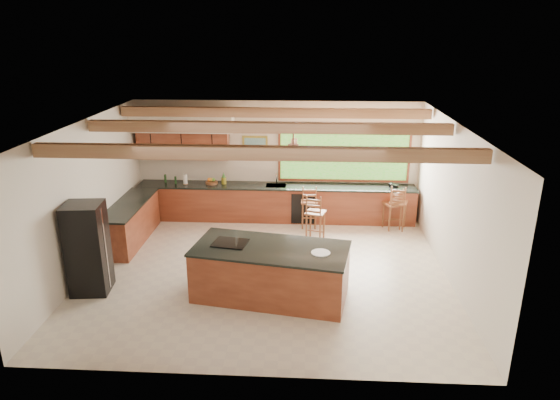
{
  "coord_description": "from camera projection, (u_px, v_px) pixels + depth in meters",
  "views": [
    {
      "loc": [
        0.78,
        -9.11,
        4.69
      ],
      "look_at": [
        0.22,
        0.8,
        1.26
      ],
      "focal_mm": 32.0,
      "sensor_mm": 36.0,
      "label": 1
    }
  ],
  "objects": [
    {
      "name": "bar_stool_c",
      "position": [
        399.0,
        204.0,
        12.04
      ],
      "size": [
        0.51,
        0.51,
        1.14
      ],
      "rotation": [
        0.0,
        0.0,
        -0.3
      ],
      "color": "brown",
      "rests_on": "ground"
    },
    {
      "name": "bar_stool_b",
      "position": [
        309.0,
        203.0,
        12.16
      ],
      "size": [
        0.4,
        0.4,
        1.11
      ],
      "rotation": [
        0.0,
        0.0,
        -0.0
      ],
      "color": "brown",
      "rests_on": "ground"
    },
    {
      "name": "bar_stool_a",
      "position": [
        316.0,
        214.0,
        11.34
      ],
      "size": [
        0.52,
        0.52,
        1.16
      ],
      "rotation": [
        0.0,
        0.0,
        -0.3
      ],
      "color": "brown",
      "rests_on": "ground"
    },
    {
      "name": "counter_run",
      "position": [
        242.0,
        207.0,
        12.44
      ],
      "size": [
        7.12,
        3.1,
        1.22
      ],
      "color": "brown",
      "rests_on": "ground"
    },
    {
      "name": "refrigerator",
      "position": [
        88.0,
        248.0,
        9.15
      ],
      "size": [
        0.74,
        0.72,
        1.73
      ],
      "rotation": [
        0.0,
        0.0,
        0.1
      ],
      "color": "black",
      "rests_on": "ground"
    },
    {
      "name": "ground",
      "position": [
        267.0,
        271.0,
        10.17
      ],
      "size": [
        7.2,
        7.2,
        0.0
      ],
      "primitive_type": "plane",
      "color": "beige",
      "rests_on": "ground"
    },
    {
      "name": "island",
      "position": [
        271.0,
        272.0,
        9.1
      ],
      "size": [
        2.96,
        1.77,
        0.99
      ],
      "rotation": [
        0.0,
        0.0,
        -0.17
      ],
      "color": "brown",
      "rests_on": "ground"
    },
    {
      "name": "bar_stool_d",
      "position": [
        393.0,
        205.0,
        12.07
      ],
      "size": [
        0.5,
        0.5,
        1.06
      ],
      "rotation": [
        0.0,
        0.0,
        0.4
      ],
      "color": "brown",
      "rests_on": "ground"
    },
    {
      "name": "room_shell",
      "position": [
        260.0,
        158.0,
        10.07
      ],
      "size": [
        7.27,
        6.54,
        3.02
      ],
      "color": "beige",
      "rests_on": "ground"
    }
  ]
}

